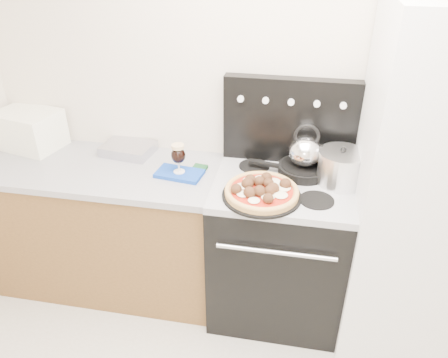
% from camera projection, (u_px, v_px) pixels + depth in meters
% --- Properties ---
extents(room_shell, '(3.52, 3.01, 2.52)m').
position_uv_depth(room_shell, '(249.00, 228.00, 1.49)').
color(room_shell, beige).
rests_on(room_shell, ground).
extents(base_cabinet, '(1.45, 0.60, 0.86)m').
position_uv_depth(base_cabinet, '(108.00, 229.00, 2.84)').
color(base_cabinet, brown).
rests_on(base_cabinet, ground).
extents(countertop, '(1.48, 0.63, 0.04)m').
position_uv_depth(countertop, '(98.00, 169.00, 2.61)').
color(countertop, '#9B9BA2').
rests_on(countertop, base_cabinet).
extents(stove_body, '(0.76, 0.65, 0.88)m').
position_uv_depth(stove_body, '(278.00, 250.00, 2.64)').
color(stove_body, black).
rests_on(stove_body, ground).
extents(cooktop, '(0.76, 0.65, 0.04)m').
position_uv_depth(cooktop, '(283.00, 186.00, 2.40)').
color(cooktop, '#ADADB2').
rests_on(cooktop, stove_body).
extents(backguard, '(0.76, 0.08, 0.50)m').
position_uv_depth(backguard, '(290.00, 121.00, 2.50)').
color(backguard, black).
rests_on(backguard, cooktop).
extents(fridge, '(0.64, 0.68, 1.90)m').
position_uv_depth(fridge, '(420.00, 193.00, 2.25)').
color(fridge, silver).
rests_on(fridge, ground).
extents(toaster_oven, '(0.43, 0.36, 0.24)m').
position_uv_depth(toaster_oven, '(29.00, 129.00, 2.77)').
color(toaster_oven, white).
rests_on(toaster_oven, countertop).
extents(foil_sheet, '(0.33, 0.26, 0.06)m').
position_uv_depth(foil_sheet, '(128.00, 149.00, 2.72)').
color(foil_sheet, silver).
rests_on(foil_sheet, countertop).
extents(oven_mitt, '(0.28, 0.19, 0.02)m').
position_uv_depth(oven_mitt, '(179.00, 174.00, 2.49)').
color(oven_mitt, '#1340AE').
rests_on(oven_mitt, countertop).
extents(beer_glass, '(0.09, 0.09, 0.18)m').
position_uv_depth(beer_glass, '(178.00, 158.00, 2.44)').
color(beer_glass, black).
rests_on(beer_glass, oven_mitt).
extents(pizza_pan, '(0.43, 0.43, 0.01)m').
position_uv_depth(pizza_pan, '(262.00, 195.00, 2.27)').
color(pizza_pan, black).
rests_on(pizza_pan, cooktop).
extents(pizza, '(0.44, 0.44, 0.05)m').
position_uv_depth(pizza, '(262.00, 190.00, 2.25)').
color(pizza, tan).
rests_on(pizza, pizza_pan).
extents(skillet, '(0.33, 0.33, 0.05)m').
position_uv_depth(skillet, '(303.00, 169.00, 2.47)').
color(skillet, black).
rests_on(skillet, cooktop).
extents(tea_kettle, '(0.24, 0.24, 0.21)m').
position_uv_depth(tea_kettle, '(306.00, 149.00, 2.40)').
color(tea_kettle, '#B8B5CE').
rests_on(tea_kettle, skillet).
extents(stock_pot, '(0.25, 0.25, 0.18)m').
position_uv_depth(stock_pot, '(341.00, 169.00, 2.35)').
color(stock_pot, silver).
rests_on(stock_pot, cooktop).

